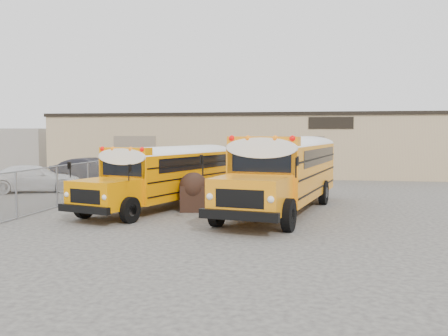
% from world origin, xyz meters
% --- Properties ---
extents(ground, '(120.00, 120.00, 0.00)m').
position_xyz_m(ground, '(0.00, 0.00, 0.00)').
color(ground, '#3D3A38').
rests_on(ground, ground).
extents(warehouse, '(30.20, 10.20, 4.67)m').
position_xyz_m(warehouse, '(-0.00, 19.99, 2.37)').
color(warehouse, tan).
rests_on(warehouse, ground).
extents(chainlink_fence, '(0.07, 18.07, 1.81)m').
position_xyz_m(chainlink_fence, '(-6.00, 3.00, 0.90)').
color(chainlink_fence, gray).
rests_on(chainlink_fence, ground).
extents(distant_building_left, '(8.00, 6.00, 3.60)m').
position_xyz_m(distant_building_left, '(-22.00, 22.00, 1.80)').
color(distant_building_left, gray).
rests_on(distant_building_left, ground).
extents(school_bus_left, '(4.90, 9.43, 2.69)m').
position_xyz_m(school_bus_left, '(0.23, 6.27, 1.56)').
color(school_bus_left, orange).
rests_on(school_bus_left, ground).
extents(school_bus_right, '(4.54, 10.97, 3.12)m').
position_xyz_m(school_bus_right, '(4.87, 7.36, 1.81)').
color(school_bus_right, orange).
rests_on(school_bus_right, ground).
extents(tarp_bundle, '(1.23, 1.17, 1.60)m').
position_xyz_m(tarp_bundle, '(-0.00, 0.08, 0.82)').
color(tarp_bundle, black).
rests_on(tarp_bundle, ground).
extents(car_white, '(5.38, 3.69, 1.44)m').
position_xyz_m(car_white, '(-10.12, 5.14, 0.72)').
color(car_white, silver).
rests_on(car_white, ground).
extents(car_dark, '(5.07, 1.88, 1.65)m').
position_xyz_m(car_dark, '(-8.68, 9.33, 0.83)').
color(car_dark, black).
rests_on(car_dark, ground).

